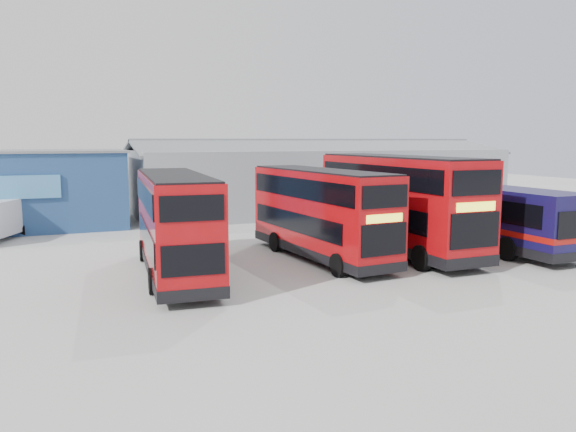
% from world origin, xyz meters
% --- Properties ---
extents(ground_plane, '(120.00, 120.00, 0.00)m').
position_xyz_m(ground_plane, '(0.00, 0.00, 0.00)').
color(ground_plane, '#A4A49F').
rests_on(ground_plane, ground).
extents(office_block, '(12.30, 8.32, 5.12)m').
position_xyz_m(office_block, '(-14.00, 17.99, 2.58)').
color(office_block, navy).
rests_on(office_block, ground).
extents(maintenance_shed, '(30.50, 12.00, 5.89)m').
position_xyz_m(maintenance_shed, '(8.00, 20.00, 2.60)').
color(maintenance_shed, gray).
rests_on(maintenance_shed, ground).
extents(double_decker_left, '(3.26, 10.51, 4.38)m').
position_xyz_m(double_decker_left, '(-7.58, 0.58, 2.18)').
color(double_decker_left, '#9E090D').
rests_on(double_decker_left, ground).
extents(double_decker_centre, '(3.34, 10.52, 4.38)m').
position_xyz_m(double_decker_centre, '(-0.35, 1.53, 2.18)').
color(double_decker_centre, '#9E090D').
rests_on(double_decker_centre, ground).
extents(double_decker_right, '(3.10, 11.85, 4.99)m').
position_xyz_m(double_decker_right, '(4.04, 1.58, 2.48)').
color(double_decker_right, '#9E090D').
rests_on(double_decker_right, ground).
extents(single_decker_blue, '(3.15, 12.42, 3.35)m').
position_xyz_m(single_decker_blue, '(9.15, 1.20, 1.66)').
color(single_decker_blue, '#0C0C38').
rests_on(single_decker_blue, ground).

